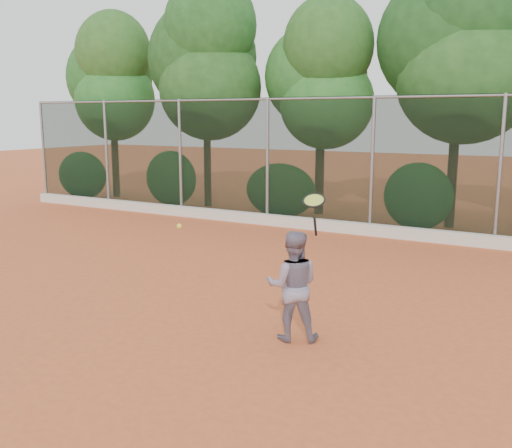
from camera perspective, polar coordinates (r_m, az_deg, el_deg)
The scene contains 7 objects.
ground at distance 8.84m, azimuth -3.21°, elevation -9.04°, with size 80.00×80.00×0.00m, color #CC5C30.
concrete_curb at distance 14.81m, azimuth 11.08°, elevation -0.53°, with size 24.00×0.20×0.30m, color beige.
tennis_player at distance 7.70m, azimuth 3.69°, elevation -6.18°, with size 0.73×0.57×1.50m, color gray.
chainlink_fence at distance 14.75m, azimuth 11.54°, elevation 6.11°, with size 24.09×0.09×3.50m.
foliage_backdrop at distance 16.82m, azimuth 12.19°, elevation 15.30°, with size 23.70×3.63×7.55m.
tennis_racket at distance 7.31m, azimuth 5.83°, elevation 2.08°, with size 0.35×0.33×0.57m.
tennis_ball_in_flight at distance 8.12m, azimuth -7.68°, elevation -0.21°, with size 0.07×0.07×0.07m.
Camera 1 is at (4.49, -7.01, 2.99)m, focal length 40.00 mm.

